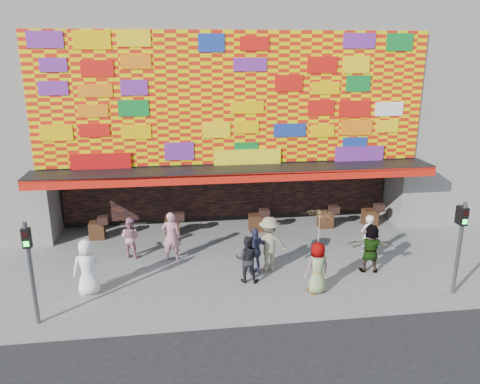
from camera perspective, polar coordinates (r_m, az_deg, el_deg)
The scene contains 14 objects.
ground at distance 15.55m, azimuth 1.18°, elevation -11.06°, with size 90.00×90.00×0.00m, color slate.
shop_building at distance 21.96m, azimuth -2.09°, elevation 11.48°, with size 15.20×9.40×10.00m.
signal_left at distance 13.83m, azimuth -24.24°, elevation -7.78°, with size 0.22×0.20×3.00m.
signal_right at distance 15.65m, azimuth 25.29°, elevation -5.09°, with size 0.22×0.20×3.00m.
ped_a at distance 15.30m, azimuth -18.11°, elevation -8.69°, with size 0.88×0.57×1.80m, color white.
ped_b at distance 16.98m, azimuth -8.40°, elevation -5.36°, with size 0.67×0.44×1.82m, color #BA7888.
ped_c at distance 15.34m, azimuth 0.88°, elevation -8.15°, with size 0.77×0.60×1.59m, color black.
ped_d at distance 16.03m, azimuth 3.56°, elevation -6.36°, with size 1.25×0.72×1.94m, color gray.
ped_e at distance 15.87m, azimuth 1.86°, elevation -7.19°, with size 0.95×0.40×1.63m, color #2F3253.
ped_f at distance 16.59m, azimuth 15.63°, elevation -6.60°, with size 1.58×0.50×1.71m, color gray.
ped_g at distance 14.86m, azimuth 9.40°, elevation -9.11°, with size 0.81×0.53×1.66m, color gray.
ped_h at distance 17.56m, azimuth 15.27°, elevation -5.30°, with size 0.61×0.40×1.67m, color silver.
ped_i at distance 17.59m, azimuth -13.23°, elevation -5.38°, with size 0.74×0.57×1.52m, color #C47F95.
parasol at distance 14.31m, azimuth 9.66°, elevation -4.14°, with size 1.13×1.15×1.97m.
Camera 1 is at (-2.16, -13.58, 7.27)m, focal length 35.00 mm.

